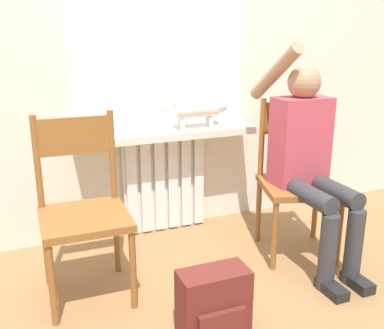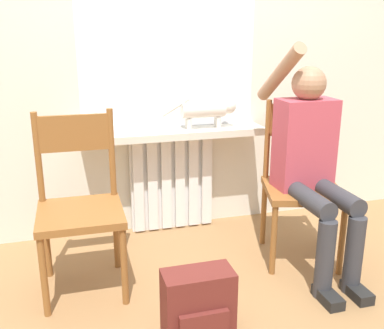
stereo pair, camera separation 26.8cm
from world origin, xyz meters
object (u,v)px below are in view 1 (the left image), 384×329
at_px(chair_left, 83,207).
at_px(person, 309,155).
at_px(cat, 201,109).
at_px(backpack, 214,303).
at_px(chair_right, 297,177).

bearing_deg(chair_left, person, -4.66).
relative_size(chair_left, cat, 1.86).
bearing_deg(person, backpack, -150.61).
relative_size(cat, backpack, 1.58).
bearing_deg(backpack, person, 29.39).
distance_m(chair_right, backpack, 1.09).
xyz_separation_m(person, cat, (-0.42, 0.68, 0.20)).
xyz_separation_m(person, backpack, (-0.84, -0.47, -0.52)).
bearing_deg(chair_left, cat, 31.69).
bearing_deg(chair_right, chair_left, -163.78).
relative_size(chair_right, person, 0.73).
relative_size(person, cat, 2.54).
height_order(chair_left, chair_right, same).
xyz_separation_m(chair_right, person, (-0.01, -0.12, 0.18)).
xyz_separation_m(chair_right, cat, (-0.44, 0.55, 0.38)).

